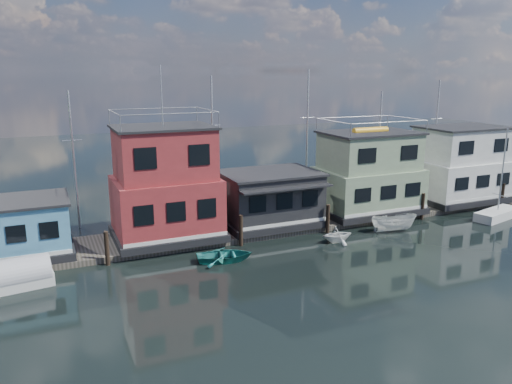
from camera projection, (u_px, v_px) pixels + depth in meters
name	position (u px, v px, depth m)	size (l,w,h in m)	color
ground	(367.00, 287.00, 28.15)	(160.00, 160.00, 0.00)	black
dock	(275.00, 225.00, 38.80)	(48.00, 5.00, 0.40)	#595147
houseboat_blue	(18.00, 229.00, 31.36)	(6.40, 4.90, 3.66)	black
houseboat_red	(165.00, 186.00, 34.59)	(7.40, 5.90, 11.86)	black
houseboat_dark	(270.00, 198.00, 38.06)	(7.40, 6.10, 4.06)	black
houseboat_green	(368.00, 174.00, 41.30)	(8.40, 5.90, 7.03)	black
houseboat_white	(460.00, 165.00, 45.17)	(8.40, 5.90, 6.66)	black
pilings	(288.00, 224.00, 35.96)	(42.28, 0.28, 2.20)	#2D2116
background_masts	(295.00, 143.00, 44.72)	(36.40, 0.16, 12.00)	silver
motorboat	(394.00, 223.00, 37.69)	(1.31, 3.47, 1.34)	white
tarp_runabout	(8.00, 278.00, 27.71)	(4.75, 2.43, 1.84)	silver
day_sailer	(497.00, 213.00, 41.07)	(4.95, 2.65, 7.44)	silver
dinghy_white	(337.00, 234.00, 35.32)	(1.96, 2.27, 1.20)	white
dinghy_teal	(225.00, 255.00, 31.91)	(2.57, 3.59, 0.74)	#227D78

